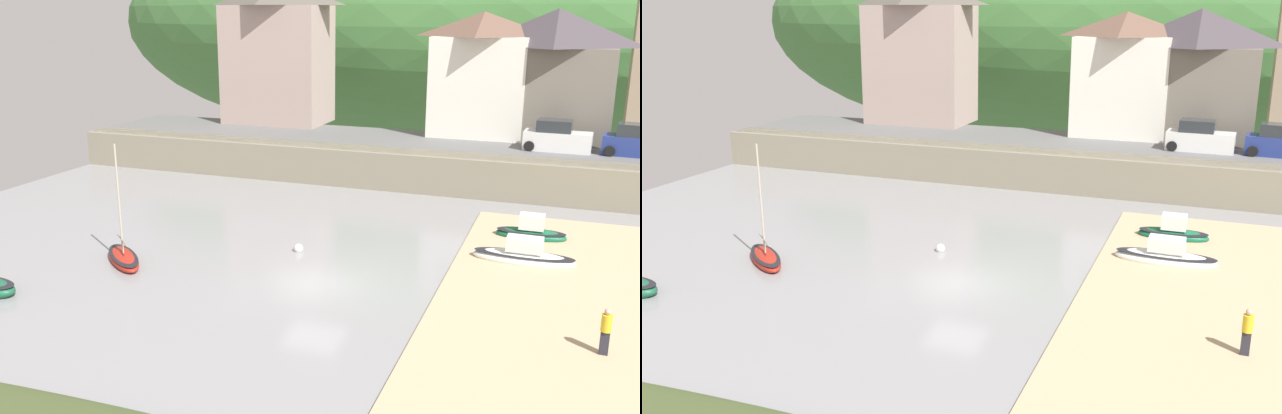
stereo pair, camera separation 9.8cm
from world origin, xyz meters
TOP-DOWN VIEW (x-y plane):
  - ground at (1.40, -9.56)m, footprint 48.00×41.00m
  - quay_seawall at (0.00, 17.50)m, footprint 48.00×9.40m
  - hillside_backdrop at (-5.17, 55.20)m, footprint 80.00×44.00m
  - waterfront_building_left at (-12.81, 25.20)m, footprint 7.97×5.48m
  - waterfront_building_centre at (2.88, 25.20)m, footprint 6.77×5.87m
  - waterfront_building_right at (7.74, 25.20)m, footprint 8.10×5.69m
  - fishing_boat_green at (7.95, 5.53)m, footprint 4.51×1.37m
  - sailboat_far_left at (-8.94, -0.72)m, footprint 3.42×3.20m
  - sailboat_blue_trim at (7.98, 9.24)m, footprint 3.42×1.30m
  - parked_car_near_slipway at (8.45, 20.70)m, footprint 4.18×1.90m
  - parked_car_by_wall at (13.17, 20.70)m, footprint 4.26×2.14m
  - person_on_slipway at (11.17, -2.54)m, footprint 0.34×0.34m
  - mooring_buoy at (-2.14, 3.48)m, footprint 0.45×0.45m

SIDE VIEW (x-z plane):
  - mooring_buoy at x=-2.14m, z-range -0.09..0.36m
  - ground at x=1.40m, z-range -0.14..0.47m
  - sailboat_far_left at x=-8.94m, z-range -2.55..3.02m
  - fishing_boat_green at x=7.95m, z-range -0.36..1.05m
  - sailboat_blue_trim at x=7.98m, z-range -0.37..1.06m
  - person_on_slipway at x=11.17m, z-range 0.17..1.79m
  - quay_seawall at x=0.00m, z-range 0.16..2.56m
  - parked_car_near_slipway at x=8.45m, z-range 2.23..4.18m
  - parked_car_by_wall at x=13.17m, z-range 2.23..4.18m
  - waterfront_building_centre at x=2.88m, z-range 2.47..10.98m
  - waterfront_building_right at x=7.74m, z-range 2.48..11.20m
  - waterfront_building_left at x=-12.81m, z-range 2.48..13.40m
  - hillside_backdrop at x=-5.17m, z-range -4.14..23.46m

